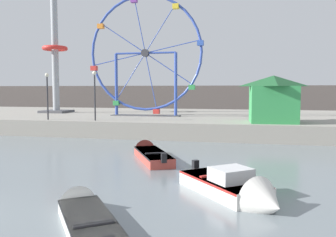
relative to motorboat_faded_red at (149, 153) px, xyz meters
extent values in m
cube|color=gray|center=(-4.13, 16.25, 0.39)|extent=(110.00, 19.63, 1.29)
cube|color=#564C47|center=(-4.13, 40.80, 1.95)|extent=(140.00, 3.00, 4.40)
cube|color=#B24238|center=(0.45, -0.86, -0.02)|extent=(3.12, 4.40, 0.46)
cube|color=black|center=(0.45, -0.86, 0.17)|extent=(3.11, 4.37, 0.08)
cone|color=#B24238|center=(-0.82, 1.56, -0.02)|extent=(1.60, 1.60, 1.18)
cube|color=black|center=(1.51, -2.85, 0.32)|extent=(0.31, 0.29, 0.44)
cube|color=black|center=(0.71, -1.33, 0.24)|extent=(1.01, 0.64, 0.06)
cube|color=silver|center=(4.44, -5.93, 0.01)|extent=(3.56, 3.87, 0.53)
cube|color=#B2231E|center=(4.44, -5.93, 0.23)|extent=(3.56, 3.85, 0.08)
cone|color=silver|center=(5.91, -7.74, 0.01)|extent=(1.81, 1.74, 1.51)
cube|color=black|center=(3.21, -4.42, 0.38)|extent=(0.31, 0.31, 0.44)
cube|color=silver|center=(4.73, -6.29, 0.52)|extent=(1.69, 1.66, 0.49)
cube|color=#B2231E|center=(4.15, -5.57, 0.30)|extent=(1.15, 0.98, 0.06)
cube|color=silver|center=(1.31, -10.40, -0.05)|extent=(3.28, 3.92, 0.41)
cube|color=black|center=(1.31, -10.40, 0.11)|extent=(3.28, 3.90, 0.08)
cone|color=silver|center=(-0.16, -8.36, -0.05)|extent=(1.55, 1.54, 1.12)
cube|color=black|center=(1.60, -10.80, 0.18)|extent=(0.91, 0.72, 0.06)
torus|color=#334CA8|center=(-4.02, 13.21, 6.86)|extent=(10.68, 0.24, 10.68)
cylinder|color=#38383D|center=(-4.02, 13.21, 6.86)|extent=(0.70, 0.50, 0.70)
cylinder|color=#334CA8|center=(-3.49, 13.21, 4.30)|extent=(1.13, 0.08, 5.13)
cube|color=red|center=(-2.96, 13.21, 1.47)|extent=(0.56, 0.48, 0.44)
cylinder|color=#334CA8|center=(-1.84, 13.21, 5.43)|extent=(4.40, 0.08, 2.94)
cube|color=#33934C|center=(0.34, 13.21, 3.71)|extent=(0.56, 0.48, 0.44)
cylinder|color=#334CA8|center=(-1.46, 13.21, 7.39)|extent=(5.13, 0.08, 1.13)
cube|color=#3356B7|center=(1.10, 13.21, 7.63)|extent=(0.56, 0.48, 0.44)
cylinder|color=#334CA8|center=(-2.58, 13.21, 9.04)|extent=(2.94, 0.08, 4.40)
cube|color=yellow|center=(-1.14, 13.21, 10.94)|extent=(0.56, 0.48, 0.44)
cylinder|color=#334CA8|center=(-4.54, 13.21, 9.42)|extent=(1.13, 0.08, 5.13)
cube|color=purple|center=(-5.07, 13.21, 11.70)|extent=(0.56, 0.48, 0.44)
cylinder|color=#334CA8|center=(-6.20, 13.21, 8.30)|extent=(4.40, 0.08, 2.94)
cube|color=orange|center=(-8.38, 13.21, 9.45)|extent=(0.56, 0.48, 0.44)
cylinder|color=#334CA8|center=(-6.57, 13.21, 6.34)|extent=(5.13, 0.08, 1.13)
cube|color=red|center=(-9.13, 13.21, 5.53)|extent=(0.56, 0.48, 0.44)
cylinder|color=#334CA8|center=(-5.45, 13.21, 4.68)|extent=(2.94, 0.08, 4.40)
cube|color=#33934C|center=(-6.89, 13.21, 2.22)|extent=(0.56, 0.48, 0.44)
cylinder|color=#334CA8|center=(-6.89, 13.21, 3.95)|extent=(0.28, 0.28, 5.82)
cylinder|color=#334CA8|center=(-1.14, 13.21, 3.95)|extent=(0.28, 0.28, 5.82)
cylinder|color=#334CA8|center=(-4.02, 13.21, 6.86)|extent=(5.74, 0.18, 0.18)
cube|color=#4C4C51|center=(-4.02, 13.21, 1.08)|extent=(6.54, 1.20, 0.08)
cylinder|color=#999EA3|center=(-14.74, 15.85, 7.28)|extent=(0.70, 0.70, 12.47)
torus|color=red|center=(-14.74, 15.85, 7.86)|extent=(2.64, 2.64, 0.44)
cube|color=#4C4C51|center=(-14.74, 15.85, 1.16)|extent=(2.80, 2.80, 0.24)
cube|color=#33934C|center=(7.14, 8.88, 2.40)|extent=(3.48, 3.38, 2.72)
pyramid|color=#1C512A|center=(7.14, 8.88, 4.14)|extent=(3.83, 3.72, 0.80)
cylinder|color=#2D2D33|center=(-10.63, 7.40, 2.79)|extent=(0.12, 0.12, 3.49)
sphere|color=#F2EACC|center=(-10.63, 7.40, 4.67)|extent=(0.32, 0.32, 0.32)
cylinder|color=#2D2D33|center=(-6.54, 7.52, 2.85)|extent=(0.12, 0.12, 3.62)
sphere|color=#F2EACC|center=(-6.54, 7.52, 4.80)|extent=(0.32, 0.32, 0.32)
camera|label=1|loc=(5.23, -18.71, 3.49)|focal=37.98mm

